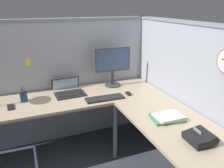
# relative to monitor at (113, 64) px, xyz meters

# --- Properties ---
(cubicle_wall_back) EXTENTS (2.57, 0.12, 1.58)m
(cubicle_wall_back) POSITION_rel_monitor_xyz_m (-0.69, 0.23, -0.23)
(cubicle_wall_back) COLOR #999EA8
(cubicle_wall_back) RESTS_ON ground
(cubicle_wall_right) EXTENTS (0.12, 2.37, 1.58)m
(cubicle_wall_right) POSITION_rel_monitor_xyz_m (0.55, -0.90, -0.23)
(cubicle_wall_right) COLOR #999EA8
(cubicle_wall_right) RESTS_ON ground
(desk) EXTENTS (2.35, 2.15, 0.73)m
(desk) POSITION_rel_monitor_xyz_m (-0.47, -0.69, -0.39)
(desk) COLOR tan
(desk) RESTS_ON ground
(monitor) EXTENTS (0.46, 0.20, 0.50)m
(monitor) POSITION_rel_monitor_xyz_m (0.00, 0.00, 0.00)
(monitor) COLOR #38383D
(monitor) RESTS_ON desk
(laptop) EXTENTS (0.35, 0.39, 0.22)m
(laptop) POSITION_rel_monitor_xyz_m (-0.59, -0.01, -0.27)
(laptop) COLOR #232326
(laptop) RESTS_ON desk
(keyboard) EXTENTS (0.43, 0.15, 0.02)m
(keyboard) POSITION_rel_monitor_xyz_m (-0.25, -0.38, -0.28)
(keyboard) COLOR #232326
(keyboard) RESTS_ON desk
(computer_mouse) EXTENTS (0.06, 0.10, 0.03)m
(computer_mouse) POSITION_rel_monitor_xyz_m (0.05, -0.36, -0.28)
(computer_mouse) COLOR black
(computer_mouse) RESTS_ON desk
(pen_cup) EXTENTS (0.08, 0.08, 0.18)m
(pen_cup) POSITION_rel_monitor_xyz_m (-1.09, -0.10, -0.24)
(pen_cup) COLOR navy
(pen_cup) RESTS_ON desk
(cell_phone) EXTENTS (0.08, 0.15, 0.01)m
(cell_phone) POSITION_rel_monitor_xyz_m (-1.22, -0.21, -0.29)
(cell_phone) COLOR black
(cell_phone) RESTS_ON desk
(office_phone) EXTENTS (0.20, 0.22, 0.11)m
(office_phone) POSITION_rel_monitor_xyz_m (0.13, -1.44, -0.26)
(office_phone) COLOR black
(office_phone) RESTS_ON desk
(book_stack) EXTENTS (0.31, 0.25, 0.04)m
(book_stack) POSITION_rel_monitor_xyz_m (0.13, -1.03, -0.27)
(book_stack) COLOR #3F7F4C
(book_stack) RESTS_ON desk
(pinned_note_leftmost) EXTENTS (0.06, 0.00, 0.09)m
(pinned_note_leftmost) POSITION_rel_monitor_xyz_m (-0.99, 0.18, 0.08)
(pinned_note_leftmost) COLOR #EAD84C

